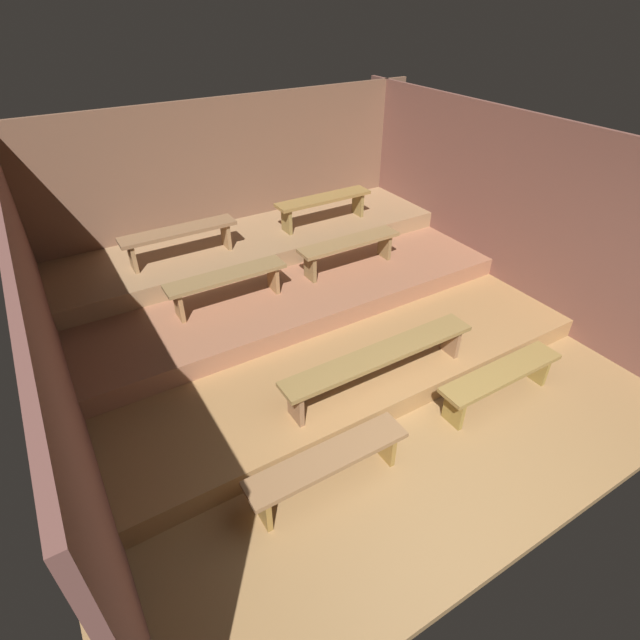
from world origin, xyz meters
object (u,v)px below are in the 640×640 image
Objects in this scene: bench_floor_left at (328,463)px; bench_middle_left at (227,280)px; bench_floor_right at (501,377)px; bench_middle_right at (349,246)px; bench_upper_right at (324,202)px; bench_lower_center at (381,358)px; bench_upper_left at (179,235)px.

bench_middle_left reaches higher than bench_floor_left.
bench_middle_right is (-0.18, 2.56, 0.47)m from bench_floor_right.
bench_floor_left is 4.20m from bench_upper_right.
bench_lower_center is (-1.07, 0.66, 0.25)m from bench_floor_right.
bench_middle_left is 2.20m from bench_upper_right.
bench_upper_left is at bearing 153.10° from bench_middle_right.
bench_floor_right is 4.20m from bench_upper_left.
bench_floor_right is 1.03× the size of bench_middle_right.
bench_middle_right is at bearing -26.90° from bench_upper_left.
bench_floor_right is at bearing -31.74° from bench_lower_center.
bench_middle_right is at bearing 0.00° from bench_middle_left.
bench_middle_right is (0.89, 1.89, 0.22)m from bench_lower_center.
bench_floor_left is at bearing -127.02° from bench_middle_right.
bench_middle_right is 0.98× the size of bench_upper_right.
bench_upper_right reaches higher than bench_middle_right.
bench_floor_right is 1.01× the size of bench_upper_left.
bench_floor_left is 0.68× the size of bench_lower_center.
bench_upper_left is at bearing 110.26° from bench_lower_center.
bench_upper_right is (2.14, 3.55, 0.71)m from bench_floor_left.
bench_lower_center is 3.12m from bench_upper_right.
bench_floor_right is 0.68× the size of bench_lower_center.
bench_middle_right reaches higher than bench_floor_left.
bench_lower_center is at bearing 148.26° from bench_floor_right.
bench_upper_left is 2.16m from bench_upper_right.
bench_floor_right is 3.23m from bench_middle_left.
bench_upper_right is at bearing 0.00° from bench_upper_left.
bench_middle_right is 2.20m from bench_upper_left.
bench_middle_right is at bearing -102.01° from bench_upper_right.
bench_lower_center is 2.10m from bench_middle_right.
bench_floor_left and bench_floor_right have the same top height.
bench_floor_right is (2.11, 0.00, 0.00)m from bench_floor_left.
bench_middle_right is at bearing 52.98° from bench_floor_left.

